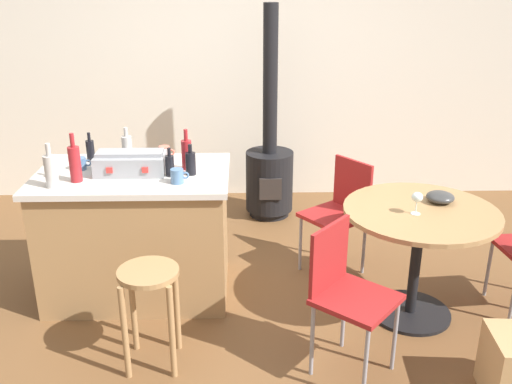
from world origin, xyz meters
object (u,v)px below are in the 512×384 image
at_px(wood_stove, 269,168).
at_px(bottle_6, 75,163).
at_px(wine_glass, 417,198).
at_px(toolbox, 131,163).
at_px(bottle_3, 170,165).
at_px(bottle_1, 127,147).
at_px(kitchen_island, 137,233).
at_px(cup_2, 80,164).
at_px(serving_bowl, 440,197).
at_px(bottle_5, 186,154).
at_px(bottle_0, 90,150).
at_px(folding_chair_left, 340,208).
at_px(cup_0, 165,153).
at_px(bottle_2, 51,170).
at_px(cup_1, 177,176).
at_px(bottle_4, 191,163).
at_px(wooden_stool, 150,294).
at_px(folding_chair_near, 346,288).
at_px(dining_table, 418,236).

bearing_deg(wood_stove, bottle_6, -130.95).
distance_m(bottle_6, wine_glass, 2.16).
relative_size(toolbox, bottle_3, 2.38).
height_order(bottle_1, bottle_3, bottle_1).
relative_size(kitchen_island, cup_2, 11.08).
relative_size(wine_glass, serving_bowl, 0.80).
bearing_deg(bottle_5, bottle_0, 164.73).
bearing_deg(folding_chair_left, cup_0, -179.21).
height_order(bottle_2, bottle_5, bottle_2).
xyz_separation_m(bottle_0, bottle_1, (0.25, 0.03, 0.01)).
xyz_separation_m(bottle_6, serving_bowl, (2.35, -0.07, -0.23)).
bearing_deg(bottle_6, wine_glass, -6.84).
height_order(bottle_1, cup_1, bottle_1).
bearing_deg(bottle_4, toolbox, 174.41).
bearing_deg(bottle_2, wine_glass, -3.99).
distance_m(kitchen_island, wooden_stool, 0.85).
relative_size(bottle_0, bottle_4, 1.00).
xyz_separation_m(cup_1, serving_bowl, (1.70, -0.02, -0.15)).
bearing_deg(wooden_stool, folding_chair_near, -3.64).
height_order(bottle_0, cup_2, bottle_0).
xyz_separation_m(wood_stove, bottle_2, (-1.44, -1.62, 0.55)).
xyz_separation_m(folding_chair_near, bottle_5, (-0.95, 0.95, 0.49)).
bearing_deg(bottle_6, cup_0, 40.03).
xyz_separation_m(bottle_2, bottle_4, (0.85, 0.21, -0.03)).
xyz_separation_m(bottle_0, bottle_6, (0.01, -0.42, 0.04)).
height_order(toolbox, cup_2, toolbox).
xyz_separation_m(kitchen_island, dining_table, (1.87, -0.36, 0.13)).
bearing_deg(cup_2, cup_0, 19.77).
distance_m(kitchen_island, wood_stove, 1.68).
xyz_separation_m(folding_chair_left, bottle_5, (-1.11, -0.22, 0.50)).
xyz_separation_m(dining_table, bottle_6, (-2.20, 0.19, 0.45)).
relative_size(bottle_5, cup_1, 2.35).
relative_size(folding_chair_left, cup_0, 7.65).
bearing_deg(folding_chair_left, bottle_3, -163.40).
bearing_deg(wood_stove, cup_1, -112.99).
height_order(bottle_2, cup_2, bottle_2).
bearing_deg(bottle_1, serving_bowl, -13.78).
xyz_separation_m(wood_stove, bottle_6, (-1.32, -1.52, 0.56)).
relative_size(folding_chair_near, folding_chair_left, 1.02).
relative_size(wooden_stool, bottle_0, 2.97).
relative_size(wooden_stool, folding_chair_near, 0.70).
xyz_separation_m(wooden_stool, bottle_6, (-0.53, 0.66, 0.57)).
height_order(wood_stove, wine_glass, wood_stove).
distance_m(wooden_stool, bottle_0, 1.31).
bearing_deg(wooden_stool, serving_bowl, 17.95).
distance_m(bottle_1, bottle_3, 0.50).
relative_size(bottle_1, wine_glass, 1.64).
distance_m(folding_chair_near, cup_0, 1.67).
bearing_deg(cup_2, bottle_6, -81.72).
relative_size(dining_table, bottle_4, 4.71).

